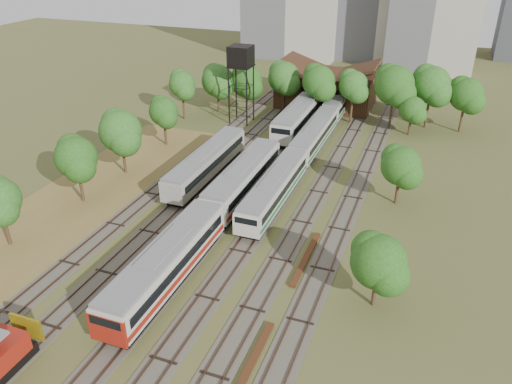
% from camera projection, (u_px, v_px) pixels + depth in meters
% --- Properties ---
extents(ground, '(240.00, 240.00, 0.00)m').
position_uv_depth(ground, '(167.00, 317.00, 39.43)').
color(ground, '#475123').
rests_on(ground, ground).
extents(dry_grass_patch, '(14.00, 60.00, 0.04)m').
position_uv_depth(dry_grass_patch, '(53.00, 226.00, 51.64)').
color(dry_grass_patch, brown).
rests_on(dry_grass_patch, ground).
extents(tracks, '(24.60, 80.00, 0.19)m').
position_uv_depth(tracks, '(265.00, 183.00, 60.36)').
color(tracks, '#4C473D').
rests_on(tracks, ground).
extents(railcar_red_set, '(3.11, 34.58, 3.85)m').
position_uv_depth(railcar_red_set, '(210.00, 216.00, 49.47)').
color(railcar_red_set, black).
rests_on(railcar_red_set, ground).
extents(railcar_green_set, '(2.79, 52.08, 3.44)m').
position_uv_depth(railcar_green_set, '(314.00, 136.00, 69.44)').
color(railcar_green_set, black).
rests_on(railcar_green_set, ground).
extents(railcar_rear, '(3.27, 16.08, 4.05)m').
position_uv_depth(railcar_rear, '(297.00, 119.00, 74.71)').
color(railcar_rear, black).
rests_on(railcar_rear, ground).
extents(old_grey_coach, '(2.83, 18.00, 3.50)m').
position_uv_depth(old_grey_coach, '(207.00, 163.00, 61.09)').
color(old_grey_coach, black).
rests_on(old_grey_coach, ground).
extents(water_tower, '(3.45, 3.45, 11.92)m').
position_uv_depth(water_tower, '(241.00, 58.00, 75.29)').
color(water_tower, black).
rests_on(water_tower, ground).
extents(rail_pile_near, '(0.53, 7.98, 0.27)m').
position_uv_depth(rail_pile_near, '(253.00, 361.00, 35.24)').
color(rail_pile_near, '#512C17').
rests_on(rail_pile_near, ground).
extents(rail_pile_far, '(0.56, 8.91, 0.29)m').
position_uv_depth(rail_pile_far, '(306.00, 258.00, 46.28)').
color(rail_pile_far, '#512C17').
rests_on(rail_pile_far, ground).
extents(maintenance_shed, '(16.45, 11.55, 7.58)m').
position_uv_depth(maintenance_shed, '(327.00, 88.00, 86.49)').
color(maintenance_shed, '#351913').
rests_on(maintenance_shed, ground).
extents(tree_band_left, '(7.32, 54.83, 8.12)m').
position_uv_depth(tree_band_left, '(73.00, 157.00, 54.43)').
color(tree_band_left, '#382616').
rests_on(tree_band_left, ground).
extents(tree_band_far, '(43.16, 10.29, 9.59)m').
position_uv_depth(tree_band_far, '(337.00, 84.00, 77.73)').
color(tree_band_far, '#382616').
rests_on(tree_band_far, ground).
extents(tree_band_right, '(5.10, 44.83, 6.76)m').
position_uv_depth(tree_band_right, '(399.00, 173.00, 52.87)').
color(tree_band_right, '#382616').
rests_on(tree_band_right, ground).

